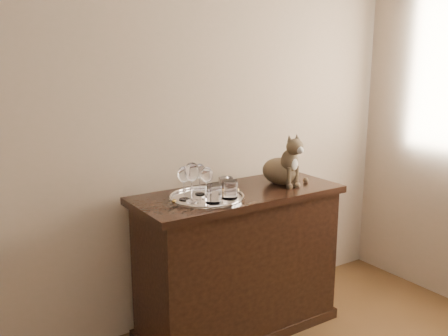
# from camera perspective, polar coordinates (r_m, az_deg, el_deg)

# --- Properties ---
(wall_back) EXTENTS (4.00, 0.10, 2.70)m
(wall_back) POSITION_cam_1_polar(r_m,az_deg,el_deg) (2.70, -12.74, 7.23)
(wall_back) COLOR tan
(wall_back) RESTS_ON ground
(sideboard) EXTENTS (1.20, 0.50, 0.85)m
(sideboard) POSITION_cam_1_polar(r_m,az_deg,el_deg) (2.94, 1.59, -10.68)
(sideboard) COLOR black
(sideboard) RESTS_ON ground
(tray) EXTENTS (0.40, 0.40, 0.01)m
(tray) POSITION_cam_1_polar(r_m,az_deg,el_deg) (2.66, -1.95, -3.46)
(tray) COLOR silver
(tray) RESTS_ON sideboard
(wine_glass_a) EXTENTS (0.07, 0.07, 0.18)m
(wine_glass_a) POSITION_cam_1_polar(r_m,az_deg,el_deg) (2.60, -4.59, -1.73)
(wine_glass_a) COLOR white
(wine_glass_a) RESTS_ON tray
(wine_glass_b) EXTENTS (0.06, 0.06, 0.17)m
(wine_glass_b) POSITION_cam_1_polar(r_m,az_deg,el_deg) (2.70, -2.78, -1.27)
(wine_glass_b) COLOR silver
(wine_glass_b) RESTS_ON tray
(wine_glass_c) EXTENTS (0.08, 0.08, 0.21)m
(wine_glass_c) POSITION_cam_1_polar(r_m,az_deg,el_deg) (2.56, -3.68, -1.61)
(wine_glass_c) COLOR white
(wine_glass_c) RESTS_ON tray
(wine_glass_d) EXTENTS (0.06, 0.06, 0.17)m
(wine_glass_d) POSITION_cam_1_polar(r_m,az_deg,el_deg) (2.61, -1.97, -1.72)
(wine_glass_d) COLOR white
(wine_glass_d) RESTS_ON tray
(tumbler_a) EXTENTS (0.09, 0.09, 0.10)m
(tumbler_a) POSITION_cam_1_polar(r_m,az_deg,el_deg) (2.62, 0.63, -2.47)
(tumbler_a) COLOR silver
(tumbler_a) RESTS_ON tray
(tumbler_b) EXTENTS (0.08, 0.08, 0.10)m
(tumbler_b) POSITION_cam_1_polar(r_m,az_deg,el_deg) (2.55, -1.19, -2.98)
(tumbler_b) COLOR white
(tumbler_b) RESTS_ON tray
(tumbler_c) EXTENTS (0.08, 0.08, 0.09)m
(tumbler_c) POSITION_cam_1_polar(r_m,az_deg,el_deg) (2.73, 0.21, -1.99)
(tumbler_c) COLOR white
(tumbler_c) RESTS_ON tray
(cat) EXTENTS (0.31, 0.29, 0.31)m
(cat) POSITION_cam_1_polar(r_m,az_deg,el_deg) (2.95, 6.52, 1.13)
(cat) COLOR #4B382D
(cat) RESTS_ON sideboard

